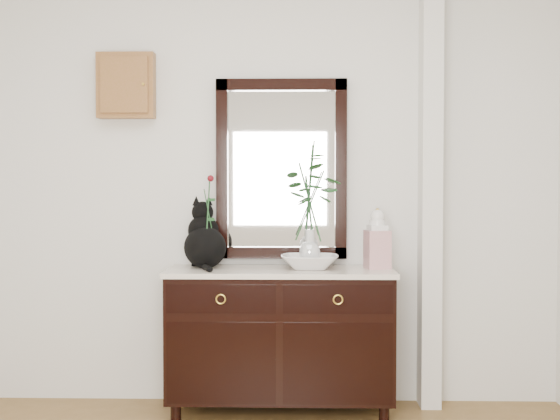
{
  "coord_description": "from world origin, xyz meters",
  "views": [
    {
      "loc": [
        0.21,
        -2.82,
        1.36
      ],
      "look_at": [
        0.1,
        1.63,
        1.2
      ],
      "focal_mm": 50.0,
      "sensor_mm": 36.0,
      "label": 1
    }
  ],
  "objects_px": {
    "lotus_bowl": "(310,262)",
    "ginger_jar": "(377,238)",
    "sideboard": "(280,333)",
    "cat": "(205,234)"
  },
  "relations": [
    {
      "from": "lotus_bowl",
      "to": "ginger_jar",
      "type": "relative_size",
      "value": 0.94
    },
    {
      "from": "sideboard",
      "to": "cat",
      "type": "distance_m",
      "value": 0.74
    },
    {
      "from": "sideboard",
      "to": "lotus_bowl",
      "type": "height_order",
      "value": "lotus_bowl"
    },
    {
      "from": "sideboard",
      "to": "lotus_bowl",
      "type": "distance_m",
      "value": 0.45
    },
    {
      "from": "cat",
      "to": "ginger_jar",
      "type": "bearing_deg",
      "value": -19.59
    },
    {
      "from": "lotus_bowl",
      "to": "ginger_jar",
      "type": "xyz_separation_m",
      "value": [
        0.4,
        0.03,
        0.14
      ]
    },
    {
      "from": "sideboard",
      "to": "ginger_jar",
      "type": "bearing_deg",
      "value": 3.75
    },
    {
      "from": "cat",
      "to": "ginger_jar",
      "type": "distance_m",
      "value": 1.02
    },
    {
      "from": "cat",
      "to": "ginger_jar",
      "type": "relative_size",
      "value": 1.12
    },
    {
      "from": "sideboard",
      "to": "ginger_jar",
      "type": "relative_size",
      "value": 3.7
    }
  ]
}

